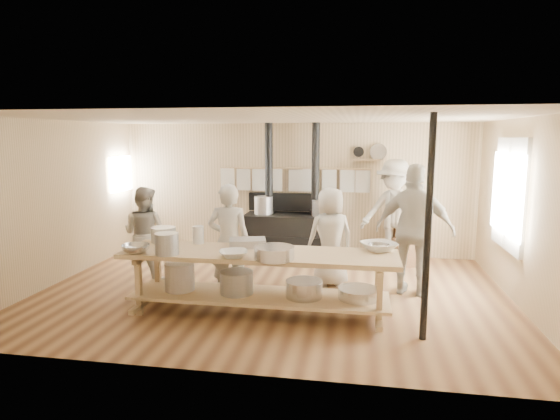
{
  "coord_description": "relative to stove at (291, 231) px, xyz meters",
  "views": [
    {
      "loc": [
        1.27,
        -6.71,
        2.33
      ],
      "look_at": [
        0.1,
        0.2,
        1.24
      ],
      "focal_mm": 30.0,
      "sensor_mm": 36.0,
      "label": 1
    }
  ],
  "objects": [
    {
      "name": "cook_left",
      "position": [
        -2.15,
        -1.83,
        0.25
      ],
      "size": [
        0.82,
        0.68,
        1.54
      ],
      "primitive_type": "imported",
      "rotation": [
        0.0,
        0.0,
        3.01
      ],
      "color": "beige",
      "rests_on": "ground"
    },
    {
      "name": "roasting_pan",
      "position": [
        -0.2,
        -2.76,
        0.38
      ],
      "size": [
        0.56,
        0.44,
        0.11
      ],
      "primitive_type": "cube",
      "rotation": [
        0.0,
        0.0,
        0.26
      ],
      "color": "#B2B2B7",
      "rests_on": "prep_table"
    },
    {
      "name": "bowl_white_b",
      "position": [
        1.56,
        -2.69,
        0.38
      ],
      "size": [
        0.61,
        0.61,
        0.11
      ],
      "primitive_type": "imported",
      "rotation": [
        0.0,
        0.0,
        2.1
      ],
      "color": "white",
      "rests_on": "prep_table"
    },
    {
      "name": "towel_rail",
      "position": [
        0.01,
        0.28,
        1.03
      ],
      "size": [
        3.0,
        0.04,
        0.47
      ],
      "color": "tan",
      "rests_on": "ground"
    },
    {
      "name": "bucket_galv",
      "position": [
        -1.12,
        -3.35,
        0.47
      ],
      "size": [
        0.38,
        0.38,
        0.28
      ],
      "primitive_type": "cylinder",
      "rotation": [
        0.0,
        0.0,
        -0.33
      ],
      "color": "gray",
      "rests_on": "prep_table"
    },
    {
      "name": "cook_right",
      "position": [
        2.1,
        -1.86,
        0.46
      ],
      "size": [
        1.24,
        0.79,
        1.96
      ],
      "primitive_type": "imported",
      "rotation": [
        0.0,
        0.0,
        2.85
      ],
      "color": "beige",
      "rests_on": "ground"
    },
    {
      "name": "bowl_white_a",
      "position": [
        -0.24,
        -3.35,
        0.37
      ],
      "size": [
        0.45,
        0.45,
        0.09
      ],
      "primitive_type": "imported",
      "rotation": [
        0.0,
        0.0,
        0.33
      ],
      "color": "white",
      "rests_on": "prep_table"
    },
    {
      "name": "room_shell",
      "position": [
        0.01,
        -2.12,
        1.1
      ],
      "size": [
        7.0,
        7.0,
        7.0
      ],
      "color": "tan",
      "rests_on": "ground"
    },
    {
      "name": "bowl_steel_a",
      "position": [
        -1.54,
        -3.35,
        0.38
      ],
      "size": [
        0.5,
        0.5,
        0.11
      ],
      "primitive_type": "imported",
      "rotation": [
        0.0,
        0.0,
        0.66
      ],
      "color": "silver",
      "rests_on": "prep_table"
    },
    {
      "name": "window_right",
      "position": [
        3.48,
        -1.52,
        0.98
      ],
      "size": [
        0.09,
        1.5,
        1.65
      ],
      "color": "beige",
      "rests_on": "ground"
    },
    {
      "name": "back_wall_shelf",
      "position": [
        1.47,
        0.32,
        1.48
      ],
      "size": [
        0.63,
        0.14,
        0.32
      ],
      "color": "tan",
      "rests_on": "ground"
    },
    {
      "name": "stove",
      "position": [
        0.0,
        0.0,
        0.0
      ],
      "size": [
        1.9,
        0.75,
        2.6
      ],
      "color": "black",
      "rests_on": "ground"
    },
    {
      "name": "left_opening",
      "position": [
        -3.44,
        -0.12,
        1.08
      ],
      "size": [
        0.0,
        0.9,
        0.9
      ],
      "color": "white",
      "rests_on": "ground"
    },
    {
      "name": "cook_far_left",
      "position": [
        -0.55,
        -2.45,
        0.32
      ],
      "size": [
        0.65,
        0.47,
        1.68
      ],
      "primitive_type": "imported",
      "rotation": [
        0.0,
        0.0,
        3.25
      ],
      "color": "beige",
      "rests_on": "ground"
    },
    {
      "name": "pitcher",
      "position": [
        -0.93,
        -2.69,
        0.45
      ],
      "size": [
        0.18,
        0.18,
        0.25
      ],
      "primitive_type": "cylinder",
      "rotation": [
        0.0,
        0.0,
        -0.13
      ],
      "color": "white",
      "rests_on": "prep_table"
    },
    {
      "name": "bowl_steel_b",
      "position": [
        1.56,
        -2.69,
        0.37
      ],
      "size": [
        0.36,
        0.36,
        0.09
      ],
      "primitive_type": "imported",
      "rotation": [
        0.0,
        0.0,
        3.51
      ],
      "color": "silver",
      "rests_on": "prep_table"
    },
    {
      "name": "cook_center",
      "position": [
        0.85,
        -1.63,
        0.26
      ],
      "size": [
        0.91,
        0.79,
        1.57
      ],
      "primitive_type": "imported",
      "rotation": [
        0.0,
        0.0,
        3.6
      ],
      "color": "beige",
      "rests_on": "ground"
    },
    {
      "name": "chair",
      "position": [
        2.15,
        -0.15,
        -0.24
      ],
      "size": [
        0.56,
        0.56,
        0.97
      ],
      "rotation": [
        0.0,
        0.0,
        0.29
      ],
      "color": "brown",
      "rests_on": "ground"
    },
    {
      "name": "prep_table",
      "position": [
        -0.0,
        -3.02,
        -0.0
      ],
      "size": [
        3.6,
        0.9,
        0.85
      ],
      "color": "tan",
      "rests_on": "ground"
    },
    {
      "name": "deep_bowl_enamel",
      "position": [
        -1.45,
        -2.69,
        0.44
      ],
      "size": [
        0.41,
        0.41,
        0.22
      ],
      "primitive_type": "cylinder",
      "rotation": [
        0.0,
        0.0,
        -0.21
      ],
      "color": "white",
      "rests_on": "prep_table"
    },
    {
      "name": "support_post",
      "position": [
        2.06,
        -3.47,
        0.78
      ],
      "size": [
        0.08,
        0.08,
        2.6
      ],
      "primitive_type": "cylinder",
      "color": "black",
      "rests_on": "ground"
    },
    {
      "name": "ground",
      "position": [
        0.01,
        -2.12,
        -0.52
      ],
      "size": [
        7.0,
        7.0,
        0.0
      ],
      "primitive_type": "plane",
      "color": "brown",
      "rests_on": "ground"
    },
    {
      "name": "mixing_bowl_large",
      "position": [
        0.27,
        -3.35,
        0.41
      ],
      "size": [
        0.62,
        0.62,
        0.16
      ],
      "primitive_type": "cylinder",
      "rotation": [
        0.0,
        0.0,
        -0.3
      ],
      "color": "silver",
      "rests_on": "prep_table"
    },
    {
      "name": "cook_by_window",
      "position": [
        1.93,
        -0.18,
        0.45
      ],
      "size": [
        1.43,
        1.15,
        1.94
      ],
      "primitive_type": "imported",
      "rotation": [
        0.0,
        0.0,
        -0.4
      ],
      "color": "beige",
      "rests_on": "ground"
    }
  ]
}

